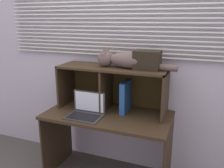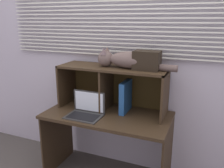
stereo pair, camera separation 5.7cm
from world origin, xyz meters
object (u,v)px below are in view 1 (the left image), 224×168
object	(u,v)px
cat	(126,60)
book_stack	(86,104)
storage_box	(147,60)
laptop	(86,111)
binder_upright	(126,97)

from	to	relation	value
cat	book_stack	xyz separation A→B (m)	(-0.46, -0.00, -0.52)
cat	storage_box	world-z (taller)	cat
laptop	cat	bearing A→B (deg)	36.65
binder_upright	cat	bearing A→B (deg)	180.00
binder_upright	storage_box	distance (m)	0.44
storage_box	laptop	bearing A→B (deg)	-155.40
binder_upright	storage_box	bearing A→B (deg)	0.00
book_stack	storage_box	xyz separation A→B (m)	(0.66, 0.00, 0.52)
cat	storage_box	distance (m)	0.20
storage_box	binder_upright	bearing A→B (deg)	180.00
binder_upright	book_stack	distance (m)	0.48
laptop	book_stack	size ratio (longest dim) A/B	1.55
cat	laptop	size ratio (longest dim) A/B	2.30
laptop	book_stack	xyz separation A→B (m)	(-0.13, 0.24, -0.03)
book_stack	cat	bearing A→B (deg)	0.11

